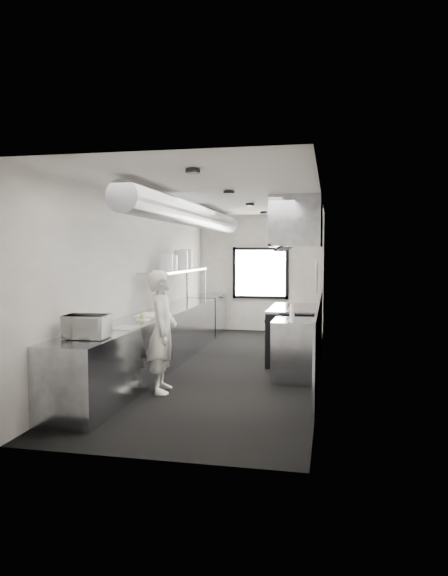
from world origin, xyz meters
The scene contains 35 objects.
floor centered at (0.00, 0.00, 0.00)m, with size 3.00×8.00×0.01m, color black.
ceiling centered at (0.00, 0.00, 2.80)m, with size 3.00×8.00×0.01m, color beige.
wall_back centered at (0.00, 4.00, 1.40)m, with size 3.00×0.02×2.80m, color silver.
wall_front centered at (0.00, -4.00, 1.40)m, with size 3.00×0.02×2.80m, color silver.
wall_left centered at (-1.50, 0.00, 1.40)m, with size 0.02×8.00×2.80m, color silver.
wall_right centered at (1.50, 0.00, 1.40)m, with size 0.02×8.00×2.80m, color silver.
wall_cladding centered at (1.48, 0.30, 0.55)m, with size 0.03×5.50×1.10m, color gray.
hvac_duct centered at (-0.70, 0.40, 2.55)m, with size 0.40×0.40×6.40m, color gray.
service_window centered at (0.00, 3.96, 1.40)m, with size 1.36×0.05×1.25m.
exhaust_hood centered at (1.10, 0.70, 2.39)m, with size 0.81×2.20×0.88m.
prep_counter centered at (-1.15, -0.50, 0.45)m, with size 0.70×6.00×0.90m, color gray.
pass_shelf centered at (-1.19, 1.00, 1.54)m, with size 0.45×3.00×0.68m.
range centered at (1.04, 0.70, 0.47)m, with size 0.88×1.60×0.94m.
bottle_station centered at (1.15, -0.70, 0.45)m, with size 0.65×0.80×0.90m, color gray.
far_work_table centered at (-1.15, 3.20, 0.45)m, with size 0.70×1.20×0.90m, color gray.
notice_sheet_a centered at (1.47, -1.20, 1.60)m, with size 0.02×0.28×0.38m, color white.
notice_sheet_b centered at (1.47, -1.55, 1.55)m, with size 0.02×0.28×0.38m, color white.
line_cook centered at (-0.58, -1.75, 0.83)m, with size 0.61×0.40×1.66m, color silver.
microwave centered at (-1.13, -2.86, 1.04)m, with size 0.46×0.35×0.28m, color silver.
deli_tub_a centered at (-1.27, -2.55, 0.95)m, with size 0.13×0.13×0.09m, color #A3AFA1.
deli_tub_b centered at (-1.34, -2.51, 0.95)m, with size 0.14×0.14×0.10m, color #A3AFA1.
newspaper centered at (-0.99, -2.00, 0.90)m, with size 0.31×0.39×0.01m, color silver.
small_plate centered at (-1.06, -1.19, 0.91)m, with size 0.19×0.19×0.02m, color silver.
pastry centered at (-1.06, -1.19, 0.96)m, with size 0.09×0.09×0.09m, color tan.
cutting_board centered at (-1.12, -0.62, 0.91)m, with size 0.43×0.58×0.02m, color white.
knife_block centered at (-1.25, 0.25, 1.02)m, with size 0.10×0.23×0.25m, color #4F3A1C.
plate_stack_a centered at (-1.22, 0.37, 1.72)m, with size 0.27×0.27×0.31m, color silver.
plate_stack_b centered at (-1.21, 0.70, 1.71)m, with size 0.22×0.22×0.28m, color silver.
plate_stack_c centered at (-1.20, 1.30, 1.76)m, with size 0.27×0.27×0.38m, color silver.
plate_stack_d centered at (-1.23, 1.75, 1.77)m, with size 0.25×0.25×0.39m, color silver.
squeeze_bottle_a centered at (1.13, -0.96, 0.99)m, with size 0.06×0.06×0.18m, color white.
squeeze_bottle_b centered at (1.11, -0.81, 0.98)m, with size 0.05×0.05×0.16m, color white.
squeeze_bottle_c centered at (1.11, -0.67, 1.00)m, with size 0.06×0.06×0.19m, color white.
squeeze_bottle_d centered at (1.09, -0.53, 0.99)m, with size 0.06×0.06×0.18m, color white.
squeeze_bottle_e centered at (1.08, -0.38, 1.00)m, with size 0.07×0.07×0.20m, color white.
Camera 1 is at (1.65, -8.39, 1.91)m, focal length 32.22 mm.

